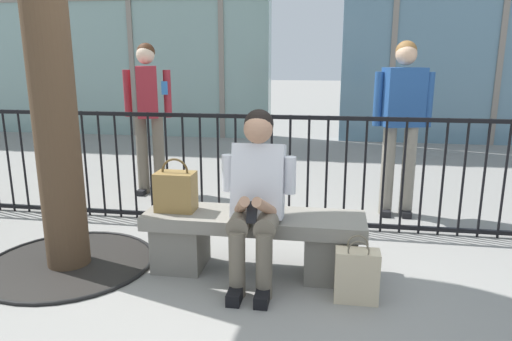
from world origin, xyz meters
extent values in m
plane|color=gray|center=(0.00, 0.00, 0.00)|extent=(60.00, 60.00, 0.00)
cube|color=gray|center=(0.00, 0.00, 0.40)|extent=(1.60, 0.44, 0.10)
cube|color=slate|center=(-0.56, 0.00, 0.17)|extent=(0.36, 0.37, 0.35)
cube|color=slate|center=(0.56, 0.00, 0.17)|extent=(0.36, 0.37, 0.35)
cylinder|color=#6B6051|center=(-0.05, -0.18, 0.47)|extent=(0.15, 0.40, 0.15)
cylinder|color=#6B6051|center=(-0.05, -0.38, 0.23)|extent=(0.11, 0.11, 0.45)
cube|color=black|center=(-0.05, -0.44, 0.04)|extent=(0.09, 0.22, 0.08)
cylinder|color=#6B6051|center=(0.13, -0.18, 0.47)|extent=(0.15, 0.40, 0.15)
cylinder|color=#6B6051|center=(0.13, -0.38, 0.23)|extent=(0.11, 0.11, 0.45)
cube|color=black|center=(0.13, -0.44, 0.04)|extent=(0.09, 0.22, 0.08)
cube|color=silver|center=(0.04, -0.04, 0.71)|extent=(0.36, 0.30, 0.55)
cylinder|color=silver|center=(-0.18, -0.04, 0.76)|extent=(0.08, 0.08, 0.26)
cylinder|color=tan|center=(-0.04, -0.26, 0.59)|extent=(0.16, 0.28, 0.20)
cylinder|color=silver|center=(0.26, -0.04, 0.76)|extent=(0.08, 0.08, 0.26)
cylinder|color=tan|center=(0.12, -0.26, 0.59)|extent=(0.16, 0.28, 0.20)
cube|color=black|center=(0.04, -0.32, 0.57)|extent=(0.07, 0.10, 0.13)
sphere|color=tan|center=(0.04, -0.06, 1.08)|extent=(0.20, 0.20, 0.20)
sphere|color=black|center=(0.04, -0.03, 1.11)|extent=(0.20, 0.20, 0.20)
cube|color=olive|center=(-0.58, -0.01, 0.59)|extent=(0.29, 0.18, 0.29)
torus|color=brown|center=(-0.58, -0.01, 0.74)|extent=(0.20, 0.02, 0.20)
cube|color=beige|center=(0.73, -0.32, 0.17)|extent=(0.28, 0.15, 0.35)
torus|color=#685E4C|center=(0.73, -0.37, 0.37)|extent=(0.14, 0.01, 0.14)
torus|color=#685E4C|center=(0.73, -0.27, 0.37)|extent=(0.14, 0.01, 0.14)
cylinder|color=#6B6051|center=(-1.61, 1.85, 0.45)|extent=(0.13, 0.13, 0.90)
cube|color=black|center=(-1.61, 1.81, 0.03)|extent=(0.09, 0.22, 0.06)
cylinder|color=#6B6051|center=(-1.41, 1.85, 0.45)|extent=(0.13, 0.13, 0.90)
cube|color=black|center=(-1.41, 1.81, 0.03)|extent=(0.09, 0.22, 0.06)
cube|color=maroon|center=(-1.51, 1.85, 1.18)|extent=(0.34, 0.43, 0.56)
cylinder|color=maroon|center=(-1.75, 1.85, 1.16)|extent=(0.08, 0.08, 0.52)
cylinder|color=maroon|center=(-1.28, 1.85, 1.16)|extent=(0.08, 0.08, 0.52)
sphere|color=beige|center=(-1.51, 1.85, 1.58)|extent=(0.20, 0.20, 0.20)
sphere|color=#472816|center=(-1.51, 1.87, 1.61)|extent=(0.20, 0.20, 0.20)
cube|color=#2D6BB7|center=(-1.27, 1.75, 1.23)|extent=(0.07, 0.01, 0.14)
cylinder|color=gray|center=(1.10, 1.53, 0.45)|extent=(0.13, 0.13, 0.90)
cube|color=black|center=(1.10, 1.49, 0.03)|extent=(0.09, 0.22, 0.06)
cylinder|color=gray|center=(1.30, 1.53, 0.45)|extent=(0.13, 0.13, 0.90)
cube|color=black|center=(1.30, 1.49, 0.03)|extent=(0.09, 0.22, 0.06)
cube|color=#234C8C|center=(1.20, 1.53, 1.18)|extent=(0.43, 0.32, 0.56)
cylinder|color=#234C8C|center=(0.97, 1.53, 1.16)|extent=(0.08, 0.08, 0.52)
cylinder|color=#234C8C|center=(1.44, 1.53, 1.16)|extent=(0.08, 0.08, 0.52)
sphere|color=#DBAD89|center=(1.20, 1.53, 1.58)|extent=(0.20, 0.20, 0.20)
sphere|color=olive|center=(1.20, 1.55, 1.61)|extent=(0.20, 0.20, 0.20)
cylinder|color=black|center=(-2.69, 1.00, 0.53)|extent=(0.02, 0.02, 1.05)
cylinder|color=black|center=(-2.52, 1.00, 0.53)|extent=(0.02, 0.02, 1.05)
cylinder|color=black|center=(-2.36, 1.00, 0.53)|extent=(0.02, 0.02, 1.05)
cylinder|color=black|center=(-2.19, 1.00, 0.53)|extent=(0.02, 0.02, 1.05)
cylinder|color=black|center=(-2.02, 1.00, 0.53)|extent=(0.02, 0.02, 1.05)
cylinder|color=black|center=(-1.85, 1.00, 0.53)|extent=(0.02, 0.02, 1.05)
cylinder|color=black|center=(-1.68, 1.00, 0.53)|extent=(0.02, 0.02, 1.05)
cylinder|color=black|center=(-1.51, 1.00, 0.53)|extent=(0.02, 0.02, 1.05)
cylinder|color=black|center=(-1.35, 1.00, 0.53)|extent=(0.02, 0.02, 1.05)
cylinder|color=black|center=(-1.18, 1.00, 0.53)|extent=(0.02, 0.02, 1.05)
cylinder|color=black|center=(-1.01, 1.00, 0.53)|extent=(0.02, 0.02, 1.05)
cylinder|color=black|center=(-0.84, 1.00, 0.53)|extent=(0.02, 0.02, 1.05)
cylinder|color=black|center=(-0.67, 1.00, 0.53)|extent=(0.02, 0.02, 1.05)
cylinder|color=black|center=(-0.50, 1.00, 0.53)|extent=(0.02, 0.02, 1.05)
cylinder|color=black|center=(-0.34, 1.00, 0.53)|extent=(0.02, 0.02, 1.05)
cylinder|color=black|center=(-0.17, 1.00, 0.53)|extent=(0.02, 0.02, 1.05)
cylinder|color=black|center=(0.00, 1.00, 0.53)|extent=(0.02, 0.02, 1.05)
cylinder|color=black|center=(0.17, 1.00, 0.53)|extent=(0.02, 0.02, 1.05)
cylinder|color=black|center=(0.34, 1.00, 0.53)|extent=(0.02, 0.02, 1.05)
cylinder|color=black|center=(0.50, 1.00, 0.53)|extent=(0.02, 0.02, 1.05)
cylinder|color=black|center=(0.67, 1.00, 0.53)|extent=(0.02, 0.02, 1.05)
cylinder|color=black|center=(0.84, 1.00, 0.53)|extent=(0.02, 0.02, 1.05)
cylinder|color=black|center=(1.01, 1.00, 0.53)|extent=(0.02, 0.02, 1.05)
cylinder|color=black|center=(1.18, 1.00, 0.53)|extent=(0.02, 0.02, 1.05)
cylinder|color=black|center=(1.35, 1.00, 0.53)|extent=(0.02, 0.02, 1.05)
cylinder|color=black|center=(1.51, 1.00, 0.53)|extent=(0.02, 0.02, 1.05)
cylinder|color=black|center=(1.68, 1.00, 0.53)|extent=(0.02, 0.02, 1.05)
cylinder|color=black|center=(1.85, 1.00, 0.53)|extent=(0.02, 0.02, 1.05)
cylinder|color=black|center=(2.02, 1.00, 0.53)|extent=(0.02, 0.02, 1.05)
cube|color=black|center=(0.00, 1.00, 0.05)|extent=(7.74, 0.04, 0.04)
cube|color=black|center=(0.00, 1.00, 1.03)|extent=(7.74, 0.04, 0.04)
cylinder|color=black|center=(-1.42, -0.11, 0.01)|extent=(1.26, 1.26, 0.01)
torus|color=black|center=(-1.42, -0.11, 0.01)|extent=(1.29, 1.29, 0.03)
cylinder|color=#4C3826|center=(-1.42, -0.11, 1.70)|extent=(0.32, 0.32, 3.40)
camera|label=1|loc=(0.53, -3.18, 1.55)|focal=32.85mm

